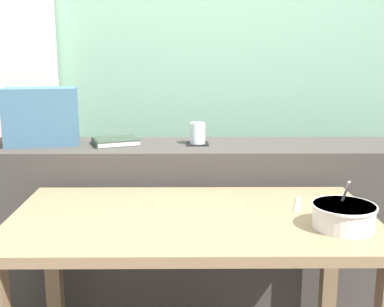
{
  "coord_description": "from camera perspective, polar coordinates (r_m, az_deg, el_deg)",
  "views": [
    {
      "loc": [
        0.03,
        -1.66,
        1.28
      ],
      "look_at": [
        0.04,
        0.5,
        0.8
      ],
      "focal_mm": 46.09,
      "sensor_mm": 36.0,
      "label": 1
    }
  ],
  "objects": [
    {
      "name": "fork_utensil",
      "position": [
        1.85,
        12.12,
        -5.78
      ],
      "size": [
        0.06,
        0.17,
        0.01
      ],
      "primitive_type": "cube",
      "rotation": [
        0.0,
        0.0,
        -0.28
      ],
      "color": "silver",
      "rests_on": "breakfast_table"
    },
    {
      "name": "outdoor_backdrop",
      "position": [
        2.87,
        -0.99,
        14.9
      ],
      "size": [
        4.8,
        0.08,
        2.8
      ],
      "primitive_type": "cube",
      "color": "#84B293",
      "rests_on": "ground"
    },
    {
      "name": "juice_glass",
      "position": [
        2.25,
        0.65,
        2.28
      ],
      "size": [
        0.07,
        0.07,
        0.1
      ],
      "color": "white",
      "rests_on": "coaster_square"
    },
    {
      "name": "closed_book",
      "position": [
        2.29,
        -8.85,
        1.4
      ],
      "size": [
        0.24,
        0.21,
        0.03
      ],
      "color": "#334233",
      "rests_on": "dark_console_ledge"
    },
    {
      "name": "throw_pillow",
      "position": [
        2.33,
        -17.07,
        4.09
      ],
      "size": [
        0.34,
        0.18,
        0.26
      ],
      "primitive_type": "cube",
      "rotation": [
        0.0,
        0.0,
        0.14
      ],
      "color": "#426B84",
      "rests_on": "dark_console_ledge"
    },
    {
      "name": "coaster_square",
      "position": [
        2.26,
        0.64,
        1.14
      ],
      "size": [
        0.1,
        0.1,
        0.0
      ],
      "primitive_type": "cube",
      "color": "black",
      "rests_on": "dark_console_ledge"
    },
    {
      "name": "soup_bowl",
      "position": [
        1.65,
        17.13,
        -6.96
      ],
      "size": [
        0.21,
        0.21,
        0.16
      ],
      "color": "silver",
      "rests_on": "breakfast_table"
    },
    {
      "name": "curtain_left_panel",
      "position": [
        2.94,
        -20.92,
        11.12
      ],
      "size": [
        0.56,
        0.06,
        2.5
      ],
      "primitive_type": "cube",
      "color": "silver",
      "rests_on": "ground"
    },
    {
      "name": "breakfast_table",
      "position": [
        1.74,
        0.03,
        -10.37
      ],
      "size": [
        1.25,
        0.68,
        0.7
      ],
      "color": "#826849",
      "rests_on": "ground"
    },
    {
      "name": "dark_console_ledge",
      "position": [
        2.37,
        -1.06,
        -8.88
      ],
      "size": [
        2.8,
        0.38,
        0.83
      ],
      "primitive_type": "cube",
      "color": "#423D38",
      "rests_on": "ground"
    }
  ]
}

